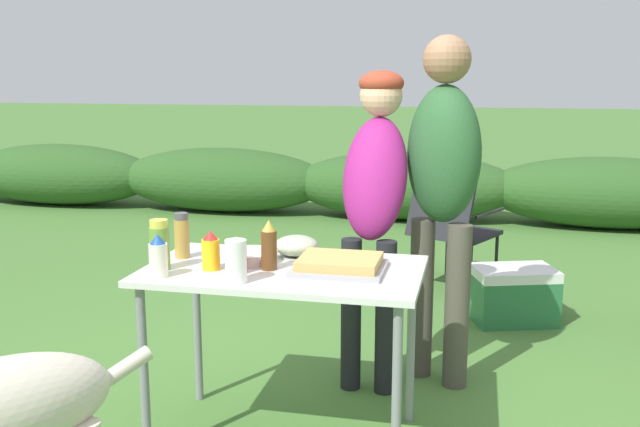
% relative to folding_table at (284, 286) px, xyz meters
% --- Properties ---
extents(shrub_hedge, '(14.40, 0.90, 0.70)m').
position_rel_folding_table_xyz_m(shrub_hedge, '(0.00, 4.70, -0.31)').
color(shrub_hedge, '#2D5623').
rests_on(shrub_hedge, ground).
extents(folding_table, '(1.10, 0.64, 0.74)m').
position_rel_folding_table_xyz_m(folding_table, '(0.00, 0.00, 0.00)').
color(folding_table, silver).
rests_on(folding_table, ground).
extents(food_tray, '(0.35, 0.30, 0.06)m').
position_rel_folding_table_xyz_m(food_tray, '(0.23, 0.01, 0.10)').
color(food_tray, '#9E9EA3').
rests_on(food_tray, folding_table).
extents(plate_stack, '(0.21, 0.21, 0.04)m').
position_rel_folding_table_xyz_m(plate_stack, '(-0.15, 0.06, 0.10)').
color(plate_stack, white).
rests_on(plate_stack, folding_table).
extents(mixing_bowl, '(0.19, 0.19, 0.09)m').
position_rel_folding_table_xyz_m(mixing_bowl, '(0.00, 0.20, 0.12)').
color(mixing_bowl, '#ADBC99').
rests_on(mixing_bowl, folding_table).
extents(paper_cup_stack, '(0.08, 0.08, 0.16)m').
position_rel_folding_table_xyz_m(paper_cup_stack, '(-0.12, -0.23, 0.16)').
color(paper_cup_stack, white).
rests_on(paper_cup_stack, folding_table).
extents(spice_jar, '(0.06, 0.06, 0.19)m').
position_rel_folding_table_xyz_m(spice_jar, '(-0.46, 0.06, 0.17)').
color(spice_jar, '#B2893D').
rests_on(spice_jar, folding_table).
extents(beer_bottle, '(0.06, 0.06, 0.20)m').
position_rel_folding_table_xyz_m(beer_bottle, '(-0.05, -0.03, 0.17)').
color(beer_bottle, brown).
rests_on(beer_bottle, folding_table).
extents(mayo_bottle, '(0.07, 0.07, 0.17)m').
position_rel_folding_table_xyz_m(mayo_bottle, '(-0.43, -0.23, 0.16)').
color(mayo_bottle, silver).
rests_on(mayo_bottle, folding_table).
extents(relish_jar, '(0.08, 0.08, 0.20)m').
position_rel_folding_table_xyz_m(relish_jar, '(-0.47, -0.13, 0.17)').
color(relish_jar, olive).
rests_on(relish_jar, folding_table).
extents(mustard_bottle, '(0.07, 0.07, 0.16)m').
position_rel_folding_table_xyz_m(mustard_bottle, '(-0.27, -0.09, 0.15)').
color(mustard_bottle, yellow).
rests_on(mustard_bottle, folding_table).
extents(ketchup_bottle, '(0.08, 0.08, 0.14)m').
position_rel_folding_table_xyz_m(ketchup_bottle, '(-0.16, -0.10, 0.15)').
color(ketchup_bottle, red).
rests_on(ketchup_bottle, folding_table).
extents(standing_person_in_dark_puffer, '(0.33, 0.45, 1.52)m').
position_rel_folding_table_xyz_m(standing_person_in_dark_puffer, '(0.27, 0.65, 0.31)').
color(standing_person_in_dark_puffer, black).
rests_on(standing_person_in_dark_puffer, ground).
extents(standing_person_in_olive_jacket, '(0.45, 0.41, 1.68)m').
position_rel_folding_table_xyz_m(standing_person_in_olive_jacket, '(0.58, 0.73, 0.35)').
color(standing_person_in_olive_jacket, '#4C473D').
rests_on(standing_person_in_olive_jacket, ground).
extents(camp_chair_green_behind_table, '(0.67, 0.73, 0.83)m').
position_rel_folding_table_xyz_m(camp_chair_green_behind_table, '(0.58, 2.29, -0.20)').
color(camp_chair_green_behind_table, '#232328').
rests_on(camp_chair_green_behind_table, ground).
extents(cooler_box, '(0.56, 0.45, 0.34)m').
position_rel_folding_table_xyz_m(cooler_box, '(0.99, 1.69, -0.49)').
color(cooler_box, '#286B3D').
rests_on(cooler_box, ground).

